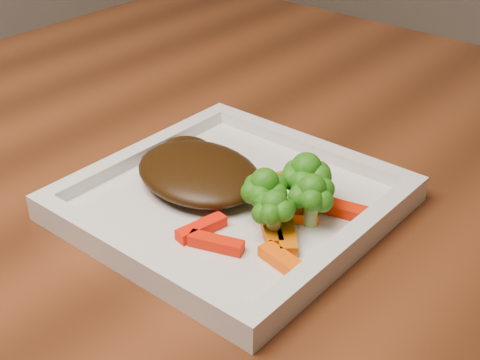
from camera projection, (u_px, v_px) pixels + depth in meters
The scene contains 14 objects.
plate at pixel (232, 204), 0.64m from camera, with size 0.27×0.27×0.01m, color silver.
steak at pixel (199, 172), 0.65m from camera, with size 0.14×0.11×0.03m, color #311C07.
broccoli_0 at pixel (306, 175), 0.61m from camera, with size 0.05×0.05×0.07m, color #1A7613, non-canonical shape.
broccoli_1 at pixel (312, 193), 0.58m from camera, with size 0.05×0.05×0.06m, color #316010, non-canonical shape.
broccoli_2 at pixel (274, 209), 0.57m from camera, with size 0.04×0.04×0.06m, color #2D6B11, non-canonical shape.
broccoli_3 at pixel (264, 190), 0.59m from camera, with size 0.05×0.05×0.06m, color #147814, non-canonical shape.
carrot_0 at pixel (216, 243), 0.57m from camera, with size 0.05×0.01×0.01m, color red.
carrot_1 at pixel (287, 263), 0.54m from camera, with size 0.06×0.01×0.01m, color #FF5604.
carrot_2 at pixel (201, 228), 0.59m from camera, with size 0.05×0.01×0.01m, color #FB1404.
carrot_3 at pixel (349, 211), 0.61m from camera, with size 0.06×0.02×0.01m, color red.
carrot_4 at pixel (300, 176), 0.66m from camera, with size 0.05×0.01×0.01m, color #E45603.
carrot_5 at pixel (270, 227), 0.59m from camera, with size 0.05×0.01×0.01m, color #D95B03.
carrot_6 at pixel (290, 215), 0.60m from camera, with size 0.05×0.01×0.01m, color #FF5304.
carrot_7 at pixel (286, 233), 0.58m from camera, with size 0.06×0.02×0.01m, color #D25B03.
Camera 1 is at (0.15, -0.68, 1.11)m, focal length 50.00 mm.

